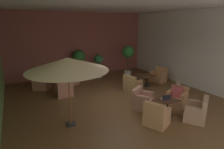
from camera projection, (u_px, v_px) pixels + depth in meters
ground_plane at (117, 101)px, 8.45m from camera, size 9.14×10.06×0.02m
wall_back_brick at (80, 45)px, 12.19m from camera, size 9.14×0.08×4.03m
wall_right_plain at (193, 49)px, 9.95m from camera, size 0.08×10.06×4.03m
ceiling_slab at (118, 4)px, 7.38m from camera, size 9.14×10.06×0.06m
cafe_table_front_left at (168, 103)px, 7.11m from camera, size 0.65×0.65×0.60m
armchair_front_left_north at (142, 101)px, 7.62m from camera, size 1.00×1.00×0.84m
armchair_front_left_east at (156, 117)px, 6.35m from camera, size 0.95×0.97×0.88m
armchair_front_left_south at (197, 112)px, 6.67m from camera, size 1.06×1.03×0.88m
armchair_front_left_west at (177, 99)px, 7.92m from camera, size 0.95×0.95×0.78m
cafe_table_front_right at (60, 81)px, 9.80m from camera, size 0.76×0.76×0.60m
armchair_front_right_north at (72, 78)px, 10.73m from camera, size 1.02×1.01×0.88m
armchair_front_right_east at (41, 83)px, 9.93m from camera, size 1.01×1.01×0.87m
armchair_front_right_south at (64, 89)px, 8.96m from camera, size 0.74×0.80×0.85m
cafe_table_mid_center at (147, 78)px, 10.33m from camera, size 0.80×0.80×0.60m
armchair_mid_center_north at (132, 85)px, 9.58m from camera, size 0.91×0.91×0.86m
armchair_mid_center_east at (159, 77)px, 11.14m from camera, size 0.92×0.94×0.86m
patio_umbrella_tall_red at (67, 64)px, 5.90m from camera, size 2.58×2.58×2.32m
potted_tree_left_corner at (128, 56)px, 11.83m from camera, size 0.74×0.74×2.00m
potted_tree_mid_left at (98, 63)px, 11.94m from camera, size 0.57×0.57×1.46m
potted_tree_mid_right at (79, 58)px, 11.54m from camera, size 0.76×0.76×1.79m
patron_blue_shirt at (41, 76)px, 9.83m from camera, size 0.42×0.46×0.62m
patron_by_window at (178, 90)px, 7.79m from camera, size 0.37×0.45×0.64m
iced_drink_cup at (164, 98)px, 7.07m from camera, size 0.08×0.08×0.11m
open_laptop at (166, 98)px, 7.02m from camera, size 0.37×0.32×0.20m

